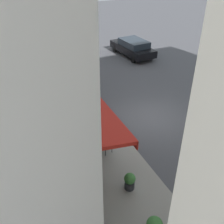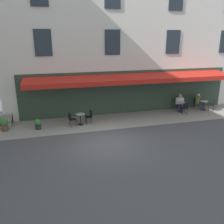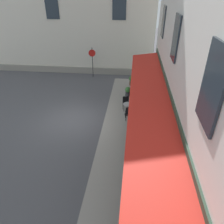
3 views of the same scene
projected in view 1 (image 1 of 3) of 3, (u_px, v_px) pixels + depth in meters
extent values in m
plane|color=#4C4C51|center=(149.00, 118.00, 13.40)|extent=(70.00, 70.00, 0.00)
cube|color=gray|center=(67.00, 103.00, 14.73)|extent=(20.50, 3.20, 0.01)
cube|color=#2D4233|center=(35.00, 84.00, 13.14)|extent=(16.00, 0.06, 3.20)
cube|color=red|center=(48.00, 58.00, 12.77)|extent=(15.00, 1.70, 0.36)
cube|color=red|center=(65.00, 60.00, 13.18)|extent=(15.00, 0.04, 0.28)
cube|color=#232D38|center=(28.00, 14.00, 10.22)|extent=(1.10, 0.06, 1.70)
cube|color=#232D38|center=(57.00, 49.00, 6.60)|extent=(1.10, 0.06, 1.70)
cylinder|color=black|center=(99.00, 145.00, 11.50)|extent=(0.40, 0.40, 0.03)
cylinder|color=black|center=(99.00, 139.00, 11.32)|extent=(0.06, 0.06, 0.72)
cylinder|color=#B7B7BC|center=(98.00, 132.00, 11.12)|extent=(0.60, 0.60, 0.03)
cylinder|color=black|center=(107.00, 144.00, 11.23)|extent=(0.03, 0.03, 0.45)
cylinder|color=black|center=(101.00, 148.00, 11.05)|extent=(0.03, 0.03, 0.45)
cylinder|color=black|center=(112.00, 148.00, 11.00)|extent=(0.03, 0.03, 0.45)
cylinder|color=black|center=(105.00, 152.00, 10.82)|extent=(0.03, 0.03, 0.45)
cube|color=black|center=(106.00, 143.00, 10.89)|extent=(0.49, 0.49, 0.04)
cube|color=black|center=(109.00, 141.00, 10.65)|extent=(0.14, 0.40, 0.42)
cylinder|color=black|center=(91.00, 138.00, 11.59)|extent=(0.03, 0.03, 0.45)
cylinder|color=black|center=(98.00, 136.00, 11.74)|extent=(0.03, 0.03, 0.45)
cylinder|color=black|center=(88.00, 135.00, 11.83)|extent=(0.03, 0.03, 0.45)
cylinder|color=black|center=(94.00, 132.00, 11.99)|extent=(0.03, 0.03, 0.45)
cube|color=black|center=(92.00, 131.00, 11.66)|extent=(0.45, 0.45, 0.04)
cube|color=black|center=(90.00, 125.00, 11.67)|extent=(0.09, 0.40, 0.42)
cylinder|color=black|center=(44.00, 80.00, 17.33)|extent=(0.40, 0.40, 0.03)
cylinder|color=black|center=(43.00, 75.00, 17.14)|extent=(0.06, 0.06, 0.72)
cylinder|color=#B7B7BC|center=(42.00, 70.00, 16.95)|extent=(0.60, 0.60, 0.03)
cylinder|color=black|center=(49.00, 75.00, 17.46)|extent=(0.03, 0.03, 0.45)
cylinder|color=black|center=(49.00, 77.00, 17.18)|extent=(0.03, 0.03, 0.45)
cylinder|color=black|center=(54.00, 75.00, 17.55)|extent=(0.03, 0.03, 0.45)
cylinder|color=black|center=(55.00, 77.00, 17.28)|extent=(0.03, 0.03, 0.45)
cube|color=black|center=(51.00, 73.00, 17.24)|extent=(0.44, 0.44, 0.04)
cube|color=black|center=(54.00, 69.00, 17.17)|extent=(0.40, 0.08, 0.42)
cylinder|color=black|center=(37.00, 78.00, 17.03)|extent=(0.03, 0.03, 0.45)
cylinder|color=black|center=(38.00, 76.00, 17.32)|extent=(0.03, 0.03, 0.45)
cylinder|color=black|center=(32.00, 79.00, 17.00)|extent=(0.03, 0.03, 0.45)
cylinder|color=black|center=(32.00, 77.00, 17.29)|extent=(0.03, 0.03, 0.45)
cube|color=black|center=(34.00, 74.00, 17.03)|extent=(0.50, 0.50, 0.04)
cube|color=black|center=(31.00, 71.00, 16.89)|extent=(0.39, 0.16, 0.42)
cylinder|color=black|center=(38.00, 69.00, 18.90)|extent=(0.40, 0.40, 0.03)
cylinder|color=black|center=(37.00, 65.00, 18.72)|extent=(0.06, 0.06, 0.72)
cylinder|color=#B7B7BC|center=(36.00, 60.00, 18.52)|extent=(0.60, 0.60, 0.03)
cylinder|color=black|center=(37.00, 64.00, 19.14)|extent=(0.03, 0.03, 0.45)
cylinder|color=black|center=(42.00, 65.00, 19.07)|extent=(0.03, 0.03, 0.45)
cylinder|color=black|center=(39.00, 63.00, 19.42)|extent=(0.03, 0.03, 0.45)
cylinder|color=black|center=(44.00, 63.00, 19.36)|extent=(0.03, 0.03, 0.45)
cube|color=black|center=(40.00, 61.00, 19.12)|extent=(0.56, 0.56, 0.04)
cube|color=black|center=(41.00, 57.00, 19.15)|extent=(0.27, 0.34, 0.42)
cylinder|color=black|center=(36.00, 69.00, 18.44)|extent=(0.03, 0.03, 0.45)
cylinder|color=black|center=(32.00, 68.00, 18.55)|extent=(0.03, 0.03, 0.45)
cylinder|color=black|center=(33.00, 70.00, 18.17)|extent=(0.03, 0.03, 0.45)
cylinder|color=black|center=(29.00, 70.00, 18.29)|extent=(0.03, 0.03, 0.45)
cube|color=black|center=(32.00, 66.00, 18.23)|extent=(0.57, 0.57, 0.04)
cube|color=black|center=(30.00, 64.00, 17.97)|extent=(0.32, 0.30, 0.42)
cylinder|color=navy|center=(41.00, 78.00, 17.12)|extent=(0.15, 0.15, 0.47)
cylinder|color=navy|center=(38.00, 74.00, 16.97)|extent=(0.25, 0.36, 0.16)
cylinder|color=navy|center=(41.00, 76.00, 17.27)|extent=(0.15, 0.15, 0.47)
cylinder|color=navy|center=(38.00, 73.00, 17.12)|extent=(0.25, 0.36, 0.16)
cube|color=silver|center=(34.00, 70.00, 16.88)|extent=(0.52, 0.39, 0.56)
sphere|color=tan|center=(33.00, 64.00, 16.67)|extent=(0.25, 0.25, 0.25)
cylinder|color=silver|center=(34.00, 72.00, 16.65)|extent=(0.10, 0.10, 0.50)
cylinder|color=silver|center=(35.00, 68.00, 17.12)|extent=(0.10, 0.10, 0.50)
cylinder|color=navy|center=(37.00, 67.00, 18.63)|extent=(0.15, 0.15, 0.47)
cylinder|color=navy|center=(35.00, 65.00, 18.37)|extent=(0.34, 0.35, 0.16)
cylinder|color=navy|center=(35.00, 67.00, 18.69)|extent=(0.15, 0.15, 0.47)
cylinder|color=navy|center=(33.00, 64.00, 18.43)|extent=(0.34, 0.35, 0.16)
cube|color=olive|center=(32.00, 61.00, 18.12)|extent=(0.52, 0.51, 0.56)
sphere|color=tan|center=(31.00, 56.00, 17.91)|extent=(0.25, 0.25, 0.25)
cylinder|color=olive|center=(35.00, 62.00, 18.04)|extent=(0.10, 0.10, 0.49)
cylinder|color=olive|center=(28.00, 61.00, 18.22)|extent=(0.10, 0.10, 0.49)
cylinder|color=#2D2D33|center=(129.00, 185.00, 9.38)|extent=(0.36, 0.36, 0.30)
sphere|color=#3D7A38|center=(130.00, 179.00, 9.21)|extent=(0.41, 0.41, 0.41)
cube|color=black|center=(132.00, 49.00, 21.12)|extent=(4.42, 2.11, 0.55)
cube|color=#232D38|center=(134.00, 43.00, 20.70)|extent=(2.52, 1.77, 0.48)
cylinder|color=black|center=(131.00, 46.00, 22.67)|extent=(0.60, 0.20, 0.60)
cylinder|color=black|center=(115.00, 48.00, 22.02)|extent=(0.60, 0.20, 0.60)
cylinder|color=black|center=(151.00, 56.00, 20.50)|extent=(0.60, 0.20, 0.60)
cylinder|color=black|center=(133.00, 59.00, 19.85)|extent=(0.60, 0.20, 0.60)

